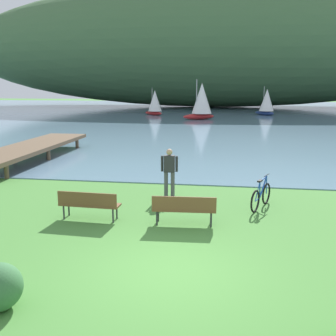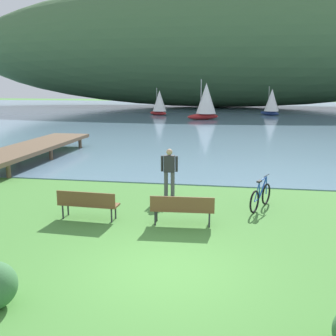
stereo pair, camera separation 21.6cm
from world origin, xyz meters
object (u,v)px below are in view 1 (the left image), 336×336
sailboat_toward_hillside (201,101)px  sailboat_nearest_to_shore (266,102)px  person_at_shoreline (169,169)px  park_bench_near_camera (89,203)px  park_bench_further_along (184,208)px  sailboat_mid_bay (155,102)px  bicycle_leaning_near_bench (261,196)px

sailboat_toward_hillside → sailboat_nearest_to_shore: bearing=43.3°
person_at_shoreline → sailboat_toward_hillside: sailboat_toward_hillside is taller
park_bench_near_camera → park_bench_further_along: size_ratio=1.00×
park_bench_further_along → person_at_shoreline: size_ratio=1.07×
sailboat_mid_bay → sailboat_nearest_to_shore: bearing=8.3°
sailboat_nearest_to_shore → sailboat_mid_bay: bearing=-171.7°
sailboat_mid_bay → bicycle_leaning_near_bench: bearing=-74.6°
park_bench_further_along → bicycle_leaning_near_bench: bicycle_leaning_near_bench is taller
park_bench_near_camera → park_bench_further_along: 2.81m
park_bench_near_camera → sailboat_toward_hillside: sailboat_toward_hillside is taller
park_bench_near_camera → park_bench_further_along: same height
bicycle_leaning_near_bench → sailboat_mid_bay: bearing=105.4°
park_bench_further_along → person_at_shoreline: person_at_shoreline is taller
bicycle_leaning_near_bench → person_at_shoreline: 3.31m
person_at_shoreline → sailboat_nearest_to_shore: bearing=79.7°
sailboat_toward_hillside → sailboat_mid_bay: bearing=139.8°
sailboat_nearest_to_shore → sailboat_toward_hillside: sailboat_toward_hillside is taller
bicycle_leaning_near_bench → sailboat_mid_bay: sailboat_mid_bay is taller
park_bench_near_camera → sailboat_toward_hillside: bearing=88.2°
bicycle_leaning_near_bench → sailboat_nearest_to_shore: bearing=84.4°
park_bench_near_camera → sailboat_mid_bay: (-5.32, 39.61, 1.16)m
park_bench_near_camera → sailboat_toward_hillside: (1.07, 34.21, 1.63)m
bicycle_leaning_near_bench → sailboat_nearest_to_shore: sailboat_nearest_to_shore is taller
park_bench_near_camera → bicycle_leaning_near_bench: 5.44m
bicycle_leaning_near_bench → sailboat_mid_bay: size_ratio=0.47×
sailboat_nearest_to_shore → sailboat_mid_bay: sailboat_nearest_to_shore is taller
sailboat_nearest_to_shore → sailboat_toward_hillside: 10.93m
park_bench_near_camera → person_at_shoreline: bearing=55.4°
bicycle_leaning_near_bench → sailboat_mid_bay: (-10.42, 37.70, 1.29)m
park_bench_near_camera → sailboat_mid_bay: bearing=97.7°
park_bench_near_camera → sailboat_nearest_to_shore: size_ratio=0.49×
person_at_shoreline → park_bench_further_along: bearing=-73.7°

